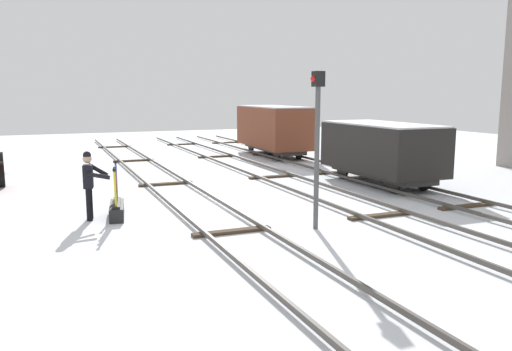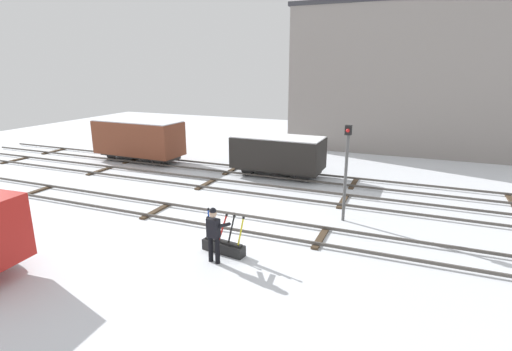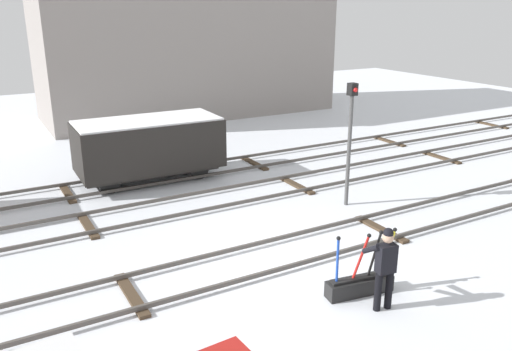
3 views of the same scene
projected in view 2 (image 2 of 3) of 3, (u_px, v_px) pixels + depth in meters
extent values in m
plane|color=silver|center=(232.00, 224.00, 15.33)|extent=(60.00, 60.00, 0.00)
cube|color=#4C4742|center=(223.00, 228.00, 14.65)|extent=(44.00, 0.07, 0.10)
cube|color=#4C4742|center=(239.00, 215.00, 15.93)|extent=(44.00, 0.07, 0.10)
cube|color=#423323|center=(36.00, 191.00, 19.20)|extent=(0.24, 1.94, 0.08)
cube|color=#423323|center=(156.00, 211.00, 16.61)|extent=(0.24, 1.94, 0.08)
cube|color=#423323|center=(321.00, 238.00, 14.02)|extent=(0.24, 1.94, 0.08)
cube|color=#4C4742|center=(264.00, 195.00, 18.42)|extent=(44.00, 0.07, 0.10)
cube|color=#4C4742|center=(275.00, 186.00, 19.71)|extent=(44.00, 0.07, 0.10)
cube|color=#423323|center=(15.00, 160.00, 25.56)|extent=(0.24, 1.94, 0.08)
cube|color=#423323|center=(100.00, 171.00, 22.97)|extent=(0.24, 1.94, 0.08)
cube|color=#423323|center=(206.00, 184.00, 20.38)|extent=(0.24, 1.94, 0.08)
cube|color=#423323|center=(343.00, 201.00, 17.80)|extent=(0.24, 1.94, 0.08)
cube|color=#4C4742|center=(285.00, 178.00, 21.11)|extent=(44.00, 0.07, 0.10)
cube|color=#4C4742|center=(293.00, 172.00, 22.39)|extent=(44.00, 0.07, 0.10)
cube|color=#423323|center=(54.00, 151.00, 28.24)|extent=(0.24, 1.94, 0.08)
cube|color=#423323|center=(134.00, 160.00, 25.65)|extent=(0.24, 1.94, 0.08)
cube|color=#423323|center=(231.00, 170.00, 23.07)|extent=(0.24, 1.94, 0.08)
cube|color=#423323|center=(354.00, 183.00, 20.48)|extent=(0.24, 1.94, 0.08)
cube|color=#423323|center=(511.00, 200.00, 17.89)|extent=(0.24, 1.94, 0.08)
cube|color=black|center=(224.00, 248.00, 12.93)|extent=(1.56, 0.59, 0.36)
cube|color=black|center=(223.00, 242.00, 12.88)|extent=(1.38, 0.41, 0.06)
cylinder|color=#1E47B7|center=(209.00, 224.00, 13.03)|extent=(0.07, 0.07, 1.05)
sphere|color=black|center=(208.00, 209.00, 12.89)|extent=(0.09, 0.09, 0.09)
cylinder|color=red|center=(223.00, 228.00, 12.76)|extent=(0.40, 0.12, 1.01)
sphere|color=black|center=(227.00, 215.00, 12.54)|extent=(0.09, 0.09, 0.09)
cylinder|color=black|center=(231.00, 230.00, 12.59)|extent=(0.32, 0.10, 1.03)
sphere|color=black|center=(234.00, 216.00, 12.39)|extent=(0.09, 0.09, 0.09)
cylinder|color=yellow|center=(241.00, 232.00, 12.41)|extent=(0.28, 0.10, 1.04)
sphere|color=black|center=(243.00, 218.00, 12.21)|extent=(0.09, 0.09, 0.09)
cylinder|color=black|center=(211.00, 249.00, 12.30)|extent=(0.15, 0.15, 0.85)
cylinder|color=black|center=(217.00, 251.00, 12.17)|extent=(0.15, 0.15, 0.85)
cube|color=black|center=(213.00, 228.00, 12.04)|extent=(0.41, 0.30, 0.60)
sphere|color=tan|center=(213.00, 214.00, 11.92)|extent=(0.23, 0.23, 0.23)
sphere|color=black|center=(213.00, 211.00, 11.90)|extent=(0.21, 0.21, 0.21)
cylinder|color=black|center=(212.00, 220.00, 12.31)|extent=(0.19, 0.55, 0.40)
cylinder|color=black|center=(224.00, 225.00, 12.16)|extent=(0.20, 0.59, 0.23)
cylinder|color=#4C4C4C|center=(345.00, 179.00, 15.24)|extent=(0.12, 0.12, 3.43)
cube|color=black|center=(348.00, 130.00, 14.73)|extent=(0.24, 0.24, 0.36)
sphere|color=red|center=(348.00, 131.00, 14.61)|extent=(0.14, 0.14, 0.14)
cube|color=gray|center=(408.00, 80.00, 27.97)|extent=(15.89, 5.66, 9.88)
cube|color=#38383D|center=(416.00, 3.00, 26.61)|extent=(16.20, 5.77, 0.30)
cube|color=#2D2B28|center=(140.00, 155.00, 25.37)|extent=(5.46, 1.49, 0.20)
cube|color=brown|center=(138.00, 138.00, 25.07)|extent=(5.78, 2.37, 2.06)
cube|color=silver|center=(137.00, 121.00, 24.78)|extent=(5.66, 2.28, 0.06)
cylinder|color=black|center=(111.00, 155.00, 25.59)|extent=(0.70, 0.12, 0.70)
cylinder|color=black|center=(124.00, 152.00, 26.64)|extent=(0.70, 0.12, 0.70)
cylinder|color=black|center=(157.00, 160.00, 24.12)|extent=(0.70, 0.12, 0.70)
cylinder|color=black|center=(169.00, 157.00, 25.17)|extent=(0.70, 0.12, 0.70)
cube|color=#2D2B28|center=(278.00, 169.00, 21.92)|extent=(4.68, 1.41, 0.20)
cube|color=black|center=(278.00, 153.00, 21.67)|extent=(4.94, 2.31, 1.66)
cube|color=white|center=(278.00, 137.00, 21.44)|extent=(4.84, 2.22, 0.06)
cylinder|color=black|center=(247.00, 170.00, 21.99)|extent=(0.70, 0.11, 0.70)
cylinder|color=black|center=(256.00, 165.00, 23.08)|extent=(0.70, 0.11, 0.70)
cylinder|color=black|center=(302.00, 176.00, 20.78)|extent=(0.70, 0.11, 0.70)
cylinder|color=black|center=(309.00, 170.00, 21.87)|extent=(0.70, 0.11, 0.70)
ellipsoid|color=#514C47|center=(421.00, 2.00, 27.52)|extent=(0.25, 0.27, 0.11)
sphere|color=#514C47|center=(422.00, 1.00, 27.42)|extent=(0.07, 0.07, 0.07)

